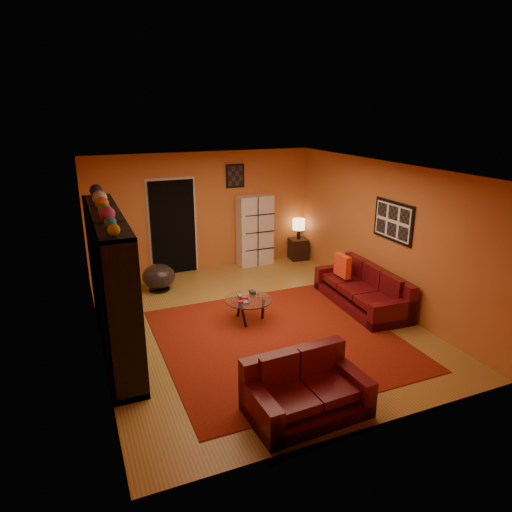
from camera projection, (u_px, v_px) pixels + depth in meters
name	position (u px, v px, depth m)	size (l,w,h in m)	color
floor	(255.00, 322.00, 7.79)	(6.00, 6.00, 0.00)	olive
ceiling	(255.00, 168.00, 6.99)	(6.00, 6.00, 0.00)	white
wall_back	(203.00, 212.00, 10.02)	(6.00, 6.00, 0.00)	#BD6129
wall_front	(365.00, 328.00, 4.76)	(6.00, 6.00, 0.00)	#BD6129
wall_left	(93.00, 269.00, 6.48)	(6.00, 6.00, 0.00)	#BD6129
wall_right	(382.00, 233.00, 8.30)	(6.00, 6.00, 0.00)	#BD6129
rug	(278.00, 338.00, 7.22)	(3.60, 3.60, 0.01)	#62150B
doorway	(173.00, 228.00, 9.82)	(0.95, 0.10, 2.04)	black
wall_art_right	(393.00, 221.00, 7.94)	(0.03, 1.00, 0.70)	black
wall_art_back	(235.00, 176.00, 10.05)	(0.42, 0.03, 0.52)	black
entertainment_unit	(111.00, 283.00, 6.64)	(0.45, 3.00, 2.10)	black
tv	(115.00, 286.00, 6.65)	(0.13, 0.98, 0.57)	black
sofa	(365.00, 290.00, 8.38)	(0.96, 2.12, 0.85)	#44090E
loveseat	(304.00, 389.00, 5.44)	(1.44, 0.91, 0.85)	#44090E
throw_pillow	(342.00, 265.00, 8.65)	(0.12, 0.42, 0.42)	#FC3D1C
coffee_table	(249.00, 302.00, 7.70)	(0.80, 0.80, 0.40)	silver
storage_cabinet	(255.00, 231.00, 10.42)	(0.80, 0.36, 1.61)	silver
bowl_chair	(159.00, 277.00, 9.05)	(0.65, 0.65, 0.53)	black
side_table	(298.00, 249.00, 10.95)	(0.40, 0.40, 0.50)	black
table_lamp	(299.00, 225.00, 10.77)	(0.29, 0.29, 0.49)	black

